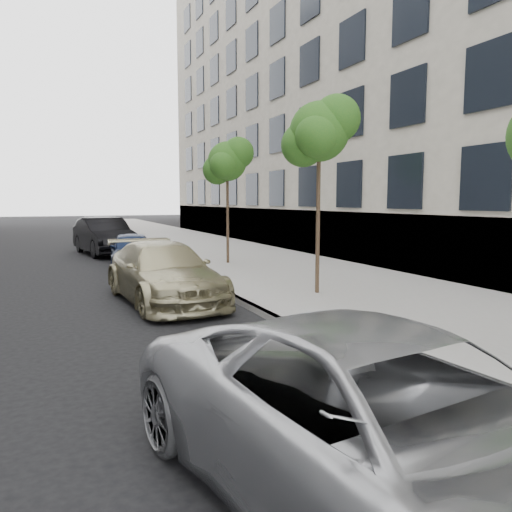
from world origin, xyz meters
TOP-DOWN VIEW (x-y plane):
  - sidewalk at (4.30, 24.00)m, footprint 6.40×72.00m
  - curb at (1.18, 24.00)m, footprint 0.15×72.00m
  - tree_mid at (3.23, 8.00)m, footprint 1.77×1.57m
  - tree_far at (3.23, 14.50)m, footprint 1.74×1.54m
  - minivan at (-0.68, 0.21)m, footprint 3.15×5.51m
  - suv at (-0.41, 9.01)m, footprint 2.32×5.01m
  - sedan_blue at (-0.10, 15.48)m, footprint 1.98×3.94m
  - sedan_black at (-0.51, 20.46)m, footprint 2.45×5.19m
  - sedan_rear at (-0.10, 26.22)m, footprint 2.74×5.53m

SIDE VIEW (x-z plane):
  - sidewalk at x=4.30m, z-range 0.00..0.14m
  - curb at x=1.18m, z-range 0.00..0.14m
  - sedan_blue at x=-0.10m, z-range 0.00..1.29m
  - suv at x=-0.41m, z-range 0.00..1.42m
  - minivan at x=-0.68m, z-range 0.00..1.45m
  - sedan_rear at x=-0.10m, z-range 0.00..1.54m
  - sedan_black at x=-0.51m, z-range 0.00..1.64m
  - tree_far at x=3.23m, z-range 1.55..6.09m
  - tree_mid at x=3.23m, z-range 1.67..6.47m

